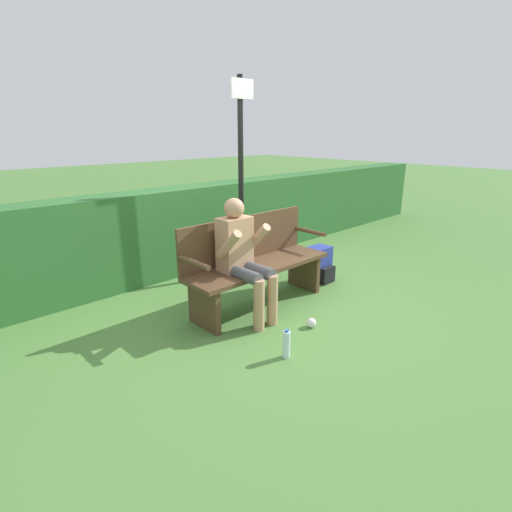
% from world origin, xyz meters
% --- Properties ---
extents(ground_plane, '(40.00, 40.00, 0.00)m').
position_xyz_m(ground_plane, '(0.00, 0.00, 0.00)').
color(ground_plane, '#4C7A38').
extents(hedge_back, '(12.00, 0.47, 1.16)m').
position_xyz_m(hedge_back, '(0.00, 1.62, 0.58)').
color(hedge_back, '#2D662D').
rests_on(hedge_back, ground).
extents(park_bench, '(1.77, 0.51, 0.99)m').
position_xyz_m(park_bench, '(0.00, 0.07, 0.50)').
color(park_bench, '#513823').
rests_on(park_bench, ground).
extents(person_seated, '(0.48, 0.62, 1.25)m').
position_xyz_m(person_seated, '(-0.31, -0.07, 0.69)').
color(person_seated, tan).
rests_on(person_seated, ground).
extents(backpack, '(0.30, 0.31, 0.45)m').
position_xyz_m(backpack, '(1.12, 0.03, 0.21)').
color(backpack, '#283893').
rests_on(backpack, ground).
extents(water_bottle, '(0.07, 0.07, 0.27)m').
position_xyz_m(water_bottle, '(-0.58, -0.93, 0.13)').
color(water_bottle, silver).
rests_on(water_bottle, ground).
extents(signpost, '(0.34, 0.09, 2.54)m').
position_xyz_m(signpost, '(0.59, 0.95, 1.41)').
color(signpost, black).
rests_on(signpost, ground).
extents(litter_crumple, '(0.10, 0.10, 0.10)m').
position_xyz_m(litter_crumple, '(0.01, -0.73, 0.05)').
color(litter_crumple, silver).
rests_on(litter_crumple, ground).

